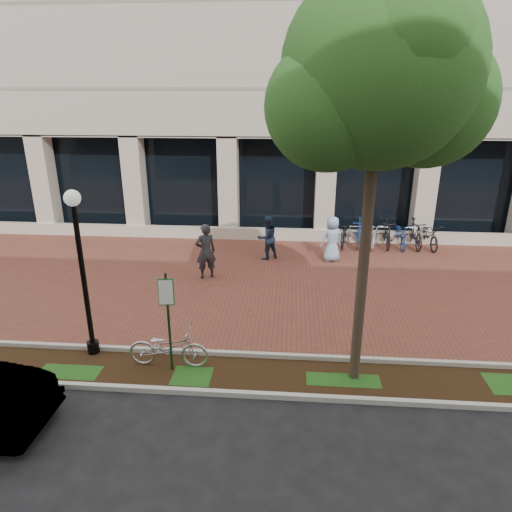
# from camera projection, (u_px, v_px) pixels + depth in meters

# --- Properties ---
(ground) EXTENTS (120.00, 120.00, 0.00)m
(ground) POSITION_uv_depth(u_px,v_px,m) (270.00, 282.00, 15.04)
(ground) COLOR black
(ground) RESTS_ON ground
(brick_plaza) EXTENTS (40.00, 9.00, 0.01)m
(brick_plaza) POSITION_uv_depth(u_px,v_px,m) (270.00, 282.00, 15.04)
(brick_plaza) COLOR brown
(brick_plaza) RESTS_ON ground
(planting_strip) EXTENTS (40.00, 1.50, 0.01)m
(planting_strip) POSITION_uv_depth(u_px,v_px,m) (257.00, 376.00, 10.12)
(planting_strip) COLOR black
(planting_strip) RESTS_ON ground
(curb_plaza_side) EXTENTS (40.00, 0.12, 0.12)m
(curb_plaza_side) POSITION_uv_depth(u_px,v_px,m) (260.00, 355.00, 10.81)
(curb_plaza_side) COLOR #BBBBB0
(curb_plaza_side) RESTS_ON ground
(curb_street_side) EXTENTS (40.00, 0.12, 0.12)m
(curb_street_side) POSITION_uv_depth(u_px,v_px,m) (255.00, 395.00, 9.40)
(curb_street_side) COLOR #BBBBB0
(curb_street_side) RESTS_ON ground
(parking_sign) EXTENTS (0.34, 0.07, 2.37)m
(parking_sign) POSITION_uv_depth(u_px,v_px,m) (168.00, 310.00, 9.83)
(parking_sign) COLOR #153A1B
(parking_sign) RESTS_ON ground
(lamppost) EXTENTS (0.36, 0.36, 3.99)m
(lamppost) POSITION_uv_depth(u_px,v_px,m) (82.00, 266.00, 10.24)
(lamppost) COLOR black
(lamppost) RESTS_ON ground
(street_tree) EXTENTS (4.20, 3.50, 8.06)m
(street_tree) POSITION_uv_depth(u_px,v_px,m) (382.00, 83.00, 8.02)
(street_tree) COLOR #4B392B
(street_tree) RESTS_ON ground
(locked_bicycle) EXTENTS (1.84, 0.64, 0.96)m
(locked_bicycle) POSITION_uv_depth(u_px,v_px,m) (168.00, 347.00, 10.34)
(locked_bicycle) COLOR #BABBBF
(locked_bicycle) RESTS_ON ground
(pedestrian_left) EXTENTS (0.81, 0.69, 1.88)m
(pedestrian_left) POSITION_uv_depth(u_px,v_px,m) (206.00, 251.00, 15.08)
(pedestrian_left) COLOR #25262A
(pedestrian_left) RESTS_ON ground
(pedestrian_mid) EXTENTS (1.01, 0.96, 1.65)m
(pedestrian_mid) POSITION_uv_depth(u_px,v_px,m) (267.00, 238.00, 16.85)
(pedestrian_mid) COLOR #1E2E4B
(pedestrian_mid) RESTS_ON ground
(pedestrian_right) EXTENTS (0.97, 0.81, 1.69)m
(pedestrian_right) POSITION_uv_depth(u_px,v_px,m) (332.00, 239.00, 16.64)
(pedestrian_right) COLOR #99BCE5
(pedestrian_right) RESTS_ON ground
(bollard) EXTENTS (0.12, 0.12, 1.00)m
(bollard) POSITION_uv_depth(u_px,v_px,m) (368.00, 243.00, 17.32)
(bollard) COLOR #B2B2B7
(bollard) RESTS_ON ground
(bike_rack_cluster) EXTENTS (4.27, 2.03, 1.13)m
(bike_rack_cluster) POSITION_uv_depth(u_px,v_px,m) (387.00, 234.00, 18.30)
(bike_rack_cluster) COLOR black
(bike_rack_cluster) RESTS_ON ground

